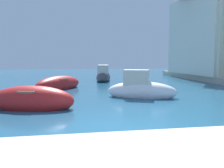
% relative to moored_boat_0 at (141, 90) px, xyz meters
% --- Properties ---
extents(ground, '(80.00, 80.00, 0.00)m').
position_rel_moored_boat_0_xyz_m(ground, '(-2.12, -5.25, -0.41)').
color(ground, '#1E5170').
extents(moored_boat_0, '(3.80, 2.48, 1.68)m').
position_rel_moored_boat_0_xyz_m(moored_boat_0, '(0.00, 0.00, 0.00)').
color(moored_boat_0, white).
rests_on(moored_boat_0, ground).
extents(moored_boat_1, '(2.07, 4.32, 1.70)m').
position_rel_moored_boat_0_xyz_m(moored_boat_1, '(-0.61, 9.90, 0.03)').
color(moored_boat_1, '#3F3F47').
rests_on(moored_boat_1, ground).
extents(moored_boat_2, '(3.52, 3.91, 1.13)m').
position_rel_moored_boat_0_xyz_m(moored_boat_2, '(-4.38, 4.23, -0.09)').
color(moored_boat_2, '#B21E1E').
rests_on(moored_boat_2, ground).
extents(moored_boat_6, '(3.73, 2.20, 1.21)m').
position_rel_moored_boat_0_xyz_m(moored_boat_6, '(-5.19, -1.99, -0.07)').
color(moored_boat_6, '#B21E1E').
rests_on(moored_boat_6, ground).
extents(waterfront_building_annex, '(6.71, 9.67, 8.82)m').
position_rel_moored_boat_0_xyz_m(waterfront_building_annex, '(10.88, 10.19, 4.57)').
color(waterfront_building_annex, silver).
rests_on(waterfront_building_annex, quay_promenade).
extents(waterfront_building_far, '(6.36, 10.15, 8.97)m').
position_rel_moored_boat_0_xyz_m(waterfront_building_far, '(10.88, 9.96, 4.64)').
color(waterfront_building_far, beige).
rests_on(waterfront_building_far, quay_promenade).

